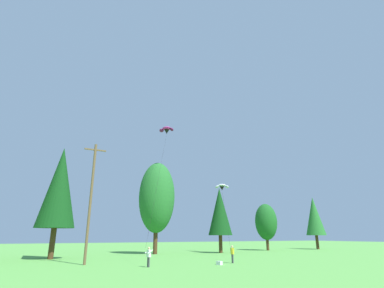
{
  "coord_description": "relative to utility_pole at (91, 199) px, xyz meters",
  "views": [
    {
      "loc": [
        -14.54,
        -1.04,
        2.68
      ],
      "look_at": [
        -2.34,
        22.77,
        10.83
      ],
      "focal_mm": 28.09,
      "sensor_mm": 36.0,
      "label": 1
    }
  ],
  "objects": [
    {
      "name": "treeline_tree_c",
      "position": [
        -2.49,
        9.2,
        2.28
      ],
      "size": [
        4.58,
        4.58,
        13.56
      ],
      "color": "#472D19",
      "rests_on": "ground_plane"
    },
    {
      "name": "treeline_tree_d",
      "position": [
        11.92,
        13.06,
        2.2
      ],
      "size": [
        5.55,
        5.55,
        13.9
      ],
      "color": "#472D19",
      "rests_on": "ground_plane"
    },
    {
      "name": "treeline_tree_e",
      "position": [
        22.42,
        11.38,
        0.26
      ],
      "size": [
        3.88,
        3.88,
        10.35
      ],
      "color": "#472D19",
      "rests_on": "ground_plane"
    },
    {
      "name": "treeline_tree_f",
      "position": [
        34.63,
        14.35,
        -1.07
      ],
      "size": [
        4.09,
        4.09,
        8.5
      ],
      "color": "#472D19",
      "rests_on": "ground_plane"
    },
    {
      "name": "treeline_tree_g",
      "position": [
        46.82,
        13.52,
        0.26
      ],
      "size": [
        3.88,
        3.88,
        10.34
      ],
      "color": "#472D19",
      "rests_on": "ground_plane"
    },
    {
      "name": "utility_pole",
      "position": [
        0.0,
        0.0,
        0.0
      ],
      "size": [
        2.2,
        0.26,
        11.89
      ],
      "color": "brown",
      "rests_on": "ground_plane"
    },
    {
      "name": "kite_flyer_near",
      "position": [
        4.68,
        -4.77,
        -5.22
      ],
      "size": [
        0.64,
        0.67,
        1.69
      ],
      "color": "#4C4C51",
      "rests_on": "ground_plane"
    },
    {
      "name": "kite_flyer_mid",
      "position": [
        13.61,
        -4.75,
        -5.23
      ],
      "size": [
        0.31,
        0.59,
        1.69
      ],
      "color": "#4C4C51",
      "rests_on": "ground_plane"
    },
    {
      "name": "parafoil_kite_high_magenta",
      "position": [
        12.0,
        9.96,
        12.4
      ],
      "size": [
        8.8,
        15.97,
        17.58
      ],
      "color": "#D12893"
    },
    {
      "name": "parafoil_kite_mid_white",
      "position": [
        24.42,
        13.57,
        4.75
      ],
      "size": [
        12.22,
        19.22,
        10.39
      ],
      "color": "white"
    },
    {
      "name": "picnic_cooler",
      "position": [
        11.36,
        -5.79,
        -6.05
      ],
      "size": [
        0.51,
        0.61,
        0.34
      ],
      "primitive_type": "cube",
      "rotation": [
        0.0,
        0.0,
        1.89
      ],
      "color": "white",
      "rests_on": "ground_plane"
    }
  ]
}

